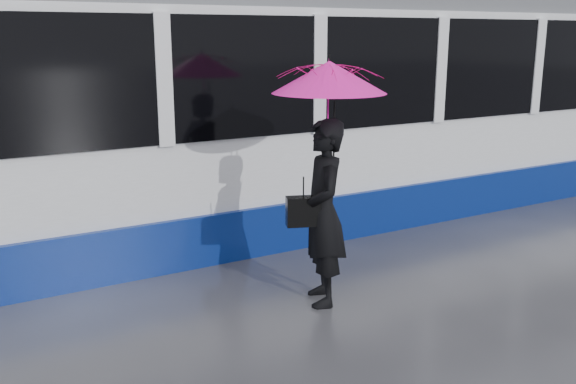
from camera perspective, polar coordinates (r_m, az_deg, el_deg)
ground at (r=6.90m, az=0.47°, el=-9.07°), size 90.00×90.00×0.00m
rails at (r=9.01m, az=-7.68°, el=-3.57°), size 34.00×1.51×0.02m
tram at (r=8.08m, az=-23.88°, el=5.21°), size 26.00×2.56×3.35m
woman at (r=6.43m, az=3.13°, el=-1.89°), size 0.67×0.81×1.89m
umbrella at (r=6.25m, az=3.66°, el=8.18°), size 1.44×1.44×1.28m
handbag at (r=6.32m, az=1.37°, el=-1.72°), size 0.37×0.26×0.47m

